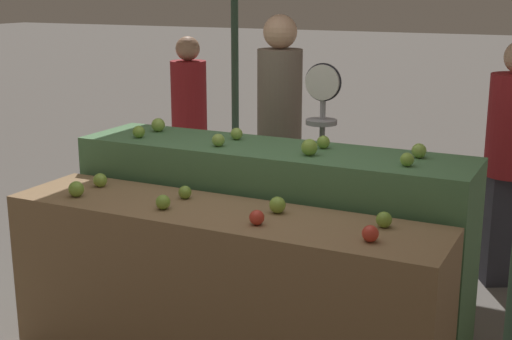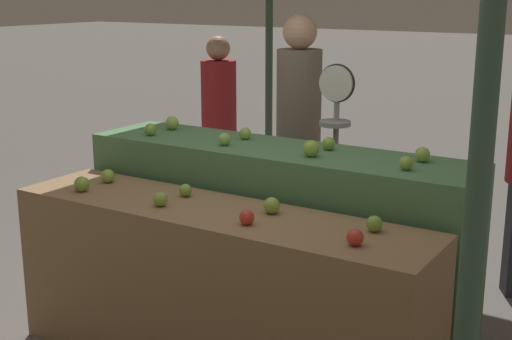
{
  "view_description": "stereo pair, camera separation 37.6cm",
  "coord_description": "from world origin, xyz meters",
  "views": [
    {
      "loc": [
        1.67,
        -2.98,
        1.96
      ],
      "look_at": [
        0.06,
        0.3,
        1.03
      ],
      "focal_mm": 50.0,
      "sensor_mm": 36.0,
      "label": 1
    },
    {
      "loc": [
        2.0,
        -2.79,
        1.96
      ],
      "look_at": [
        0.06,
        0.3,
        1.03
      ],
      "focal_mm": 50.0,
      "sensor_mm": 36.0,
      "label": 2
    }
  ],
  "objects": [
    {
      "name": "apple_front_0",
      "position": [
        -0.81,
        -0.11,
        0.93
      ],
      "size": [
        0.08,
        0.08,
        0.08
      ],
      "primitive_type": "sphere",
      "color": "#7AA338",
      "rests_on": "display_counter_front"
    },
    {
      "name": "apple_back_0",
      "position": [
        -0.82,
        0.48,
        1.13
      ],
      "size": [
        0.07,
        0.07,
        0.07
      ],
      "primitive_type": "sphere",
      "color": "#7AA338",
      "rests_on": "display_counter_back"
    },
    {
      "name": "person_customer_right",
      "position": [
        -1.54,
        2.25,
        0.92
      ],
      "size": [
        0.4,
        0.4,
        1.58
      ],
      "rotation": [
        0.0,
        0.0,
        3.5
      ],
      "color": "#2D2D38",
      "rests_on": "ground_plane"
    },
    {
      "name": "apple_front_6",
      "position": [
        0.28,
        0.1,
        0.93
      ],
      "size": [
        0.08,
        0.08,
        0.08
      ],
      "primitive_type": "sphere",
      "color": "#84AD3D",
      "rests_on": "display_counter_front"
    },
    {
      "name": "apple_back_1",
      "position": [
        -0.27,
        0.49,
        1.13
      ],
      "size": [
        0.07,
        0.07,
        0.07
      ],
      "primitive_type": "sphere",
      "color": "#8EB247",
      "rests_on": "display_counter_back"
    },
    {
      "name": "person_vendor_at_scale",
      "position": [
        -0.37,
        1.55,
        1.06
      ],
      "size": [
        0.37,
        0.37,
        1.8
      ],
      "rotation": [
        0.0,
        0.0,
        2.95
      ],
      "color": "#2D2D38",
      "rests_on": "ground_plane"
    },
    {
      "name": "apple_front_1",
      "position": [
        -0.27,
        -0.1,
        0.92
      ],
      "size": [
        0.08,
        0.08,
        0.08
      ],
      "primitive_type": "sphere",
      "color": "#7AA338",
      "rests_on": "display_counter_front"
    },
    {
      "name": "display_counter_front",
      "position": [
        0.0,
        0.0,
        0.44
      ],
      "size": [
        2.31,
        0.55,
        0.88
      ],
      "primitive_type": "cube",
      "color": "olive",
      "rests_on": "ground_plane"
    },
    {
      "name": "produce_scale",
      "position": [
        0.08,
        1.21,
        1.08
      ],
      "size": [
        0.24,
        0.2,
        1.52
      ],
      "color": "#99999E",
      "rests_on": "ground_plane"
    },
    {
      "name": "apple_back_2",
      "position": [
        0.28,
        0.5,
        1.14
      ],
      "size": [
        0.09,
        0.09,
        0.09
      ],
      "primitive_type": "sphere",
      "color": "#84AD3D",
      "rests_on": "display_counter_back"
    },
    {
      "name": "apple_front_7",
      "position": [
        0.81,
        0.12,
        0.92
      ],
      "size": [
        0.08,
        0.08,
        0.08
      ],
      "primitive_type": "sphere",
      "color": "#7AA338",
      "rests_on": "display_counter_front"
    },
    {
      "name": "apple_back_3",
      "position": [
        0.81,
        0.5,
        1.13
      ],
      "size": [
        0.07,
        0.07,
        0.07
      ],
      "primitive_type": "sphere",
      "color": "#84AD3D",
      "rests_on": "display_counter_back"
    },
    {
      "name": "apple_back_4",
      "position": [
        -0.82,
        0.7,
        1.14
      ],
      "size": [
        0.09,
        0.09,
        0.09
      ],
      "primitive_type": "sphere",
      "color": "#8EB247",
      "rests_on": "display_counter_back"
    },
    {
      "name": "apple_front_4",
      "position": [
        -0.82,
        0.1,
        0.92
      ],
      "size": [
        0.08,
        0.08,
        0.08
      ],
      "primitive_type": "sphere",
      "color": "#84AD3D",
      "rests_on": "display_counter_front"
    },
    {
      "name": "apple_front_2",
      "position": [
        0.26,
        -0.11,
        0.92
      ],
      "size": [
        0.07,
        0.07,
        0.07
      ],
      "primitive_type": "sphere",
      "color": "red",
      "rests_on": "display_counter_front"
    },
    {
      "name": "apple_front_3",
      "position": [
        0.81,
        -0.1,
        0.92
      ],
      "size": [
        0.08,
        0.08,
        0.08
      ],
      "primitive_type": "sphere",
      "color": "red",
      "rests_on": "display_counter_front"
    },
    {
      "name": "apple_back_6",
      "position": [
        0.28,
        0.7,
        1.13
      ],
      "size": [
        0.07,
        0.07,
        0.07
      ],
      "primitive_type": "sphere",
      "color": "#84AD3D",
      "rests_on": "display_counter_back"
    },
    {
      "name": "apple_back_5",
      "position": [
        -0.27,
        0.7,
        1.13
      ],
      "size": [
        0.07,
        0.07,
        0.07
      ],
      "primitive_type": "sphere",
      "color": "#8EB247",
      "rests_on": "display_counter_back"
    },
    {
      "name": "apple_front_5",
      "position": [
        -0.27,
        0.11,
        0.92
      ],
      "size": [
        0.07,
        0.07,
        0.07
      ],
      "primitive_type": "sphere",
      "color": "#7AA338",
      "rests_on": "display_counter_front"
    },
    {
      "name": "display_counter_back",
      "position": [
        0.0,
        0.6,
        0.55
      ],
      "size": [
        2.31,
        0.55,
        1.09
      ],
      "primitive_type": "cube",
      "color": "#4C7A4C",
      "rests_on": "ground_plane"
    },
    {
      "name": "apple_back_7",
      "position": [
        0.82,
        0.7,
        1.13
      ],
      "size": [
        0.08,
        0.08,
        0.08
      ],
      "primitive_type": "sphere",
      "color": "#8EB247",
      "rests_on": "display_counter_back"
    }
  ]
}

